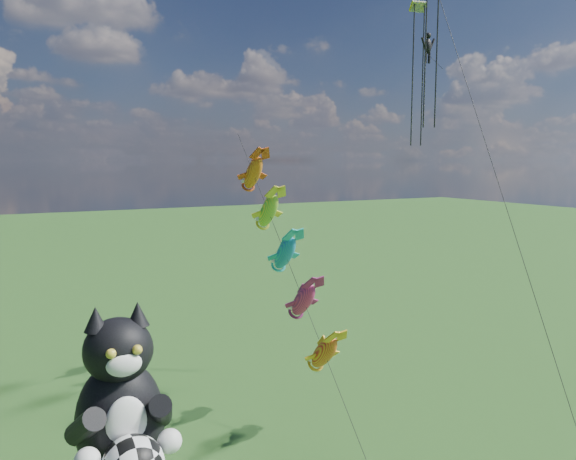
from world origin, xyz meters
name	(u,v)px	position (x,y,z in m)	size (l,w,h in m)	color
cat_kite_rig	(122,415)	(-2.24, -0.34, 7.50)	(2.77, 4.28, 10.44)	brown
fish_windsock_rig	(285,254)	(9.46, 12.79, 8.95)	(1.15, 15.97, 15.91)	brown
parafoil_rig	(430,52)	(17.41, 10.30, 20.24)	(5.00, 17.10, 27.26)	brown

